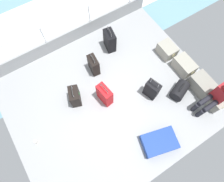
% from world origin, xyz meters
% --- Properties ---
extents(ground_plane, '(4.40, 5.20, 0.06)m').
position_xyz_m(ground_plane, '(0.00, 0.00, -0.03)').
color(ground_plane, '#939699').
extents(gunwale_port, '(0.06, 5.20, 0.45)m').
position_xyz_m(gunwale_port, '(-2.17, 0.00, 0.23)').
color(gunwale_port, '#939699').
rests_on(gunwale_port, ground_plane).
extents(railing_port, '(0.04, 4.20, 1.02)m').
position_xyz_m(railing_port, '(-2.17, 0.00, 0.78)').
color(railing_port, silver).
rests_on(railing_port, ground_plane).
extents(sea_wake, '(12.00, 12.00, 0.01)m').
position_xyz_m(sea_wake, '(-3.60, 0.00, -0.34)').
color(sea_wake, '#6B99A8').
rests_on(sea_wake, ground_plane).
extents(cargo_crate_0, '(0.54, 0.40, 0.35)m').
position_xyz_m(cargo_crate_0, '(-0.30, 2.12, 0.18)').
color(cargo_crate_0, gray).
rests_on(cargo_crate_0, ground_plane).
extents(cargo_crate_1, '(0.63, 0.39, 0.36)m').
position_xyz_m(cargo_crate_1, '(0.36, 2.18, 0.18)').
color(cargo_crate_1, gray).
rests_on(cargo_crate_1, ground_plane).
extents(cargo_crate_2, '(0.63, 0.42, 0.40)m').
position_xyz_m(cargo_crate_2, '(1.04, 2.18, 0.20)').
color(cargo_crate_2, gray).
rests_on(cargo_crate_2, ground_plane).
extents(cargo_crate_3, '(0.59, 0.39, 0.37)m').
position_xyz_m(cargo_crate_3, '(1.52, 2.17, 0.19)').
color(cargo_crate_3, gray).
rests_on(cargo_crate_3, ground_plane).
extents(passenger_seated, '(0.34, 0.66, 1.07)m').
position_xyz_m(passenger_seated, '(1.52, 1.99, 0.56)').
color(passenger_seated, maroon).
rests_on(passenger_seated, ground_plane).
extents(suitcase_0, '(0.45, 0.26, 0.75)m').
position_xyz_m(suitcase_0, '(-0.03, -0.14, 0.31)').
color(suitcase_0, red).
rests_on(suitcase_0, ground_plane).
extents(suitcase_1, '(0.41, 0.24, 0.65)m').
position_xyz_m(suitcase_1, '(-0.94, 0.07, 0.27)').
color(suitcase_1, black).
rests_on(suitcase_1, ground_plane).
extents(suitcase_2, '(0.46, 0.32, 0.74)m').
position_xyz_m(suitcase_2, '(-1.37, 0.86, 0.31)').
color(suitcase_2, black).
rests_on(suitcase_2, ground_plane).
extents(suitcase_3, '(0.40, 0.31, 0.76)m').
position_xyz_m(suitcase_3, '(0.49, 0.95, 0.29)').
color(suitcase_3, black).
rests_on(suitcase_3, ground_plane).
extents(suitcase_4, '(0.46, 0.36, 0.66)m').
position_xyz_m(suitcase_4, '(-0.42, -0.79, 0.26)').
color(suitcase_4, black).
rests_on(suitcase_4, ground_plane).
extents(suitcase_5, '(0.73, 0.91, 0.23)m').
position_xyz_m(suitcase_5, '(1.62, 0.35, 0.11)').
color(suitcase_5, navy).
rests_on(suitcase_5, ground_plane).
extents(duffel_bag, '(0.49, 0.59, 0.49)m').
position_xyz_m(duffel_bag, '(0.86, 1.60, 0.17)').
color(duffel_bag, black).
rests_on(duffel_bag, ground_plane).
extents(paper_cup, '(0.08, 0.08, 0.10)m').
position_xyz_m(paper_cup, '(0.02, -2.13, 0.05)').
color(paper_cup, white).
rests_on(paper_cup, ground_plane).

